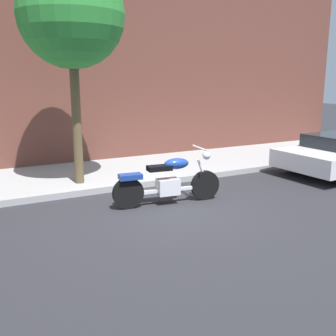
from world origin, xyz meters
TOP-DOWN VIEW (x-y plane):
  - ground_plane at (0.00, 0.00)m, footprint 60.00×60.00m
  - sidewalk at (0.00, 3.13)m, footprint 18.34×2.96m
  - motorcycle at (0.02, 0.35)m, footprint 2.26×0.71m
  - street_tree at (-1.24, 2.30)m, footprint 2.26×2.26m

SIDE VIEW (x-z plane):
  - ground_plane at x=0.00m, z-range 0.00..0.00m
  - sidewalk at x=0.00m, z-range 0.00..0.14m
  - motorcycle at x=0.02m, z-range -0.09..1.02m
  - street_tree at x=-1.24m, z-range 1.30..6.22m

